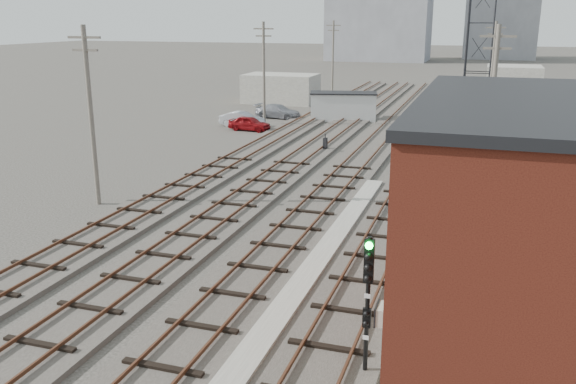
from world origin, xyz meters
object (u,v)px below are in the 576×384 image
at_px(car_silver, 242,119).
at_px(signal_mast, 368,297).
at_px(site_trailer, 343,106).
at_px(car_red, 249,123).
at_px(car_grey, 278,111).
at_px(switch_stand, 325,144).

bearing_deg(car_silver, signal_mast, -150.38).
bearing_deg(site_trailer, signal_mast, -89.33).
bearing_deg(car_silver, site_trailer, -47.54).
bearing_deg(car_red, signal_mast, -148.38).
distance_m(signal_mast, car_red, 37.64).
height_order(car_red, car_grey, car_grey).
bearing_deg(site_trailer, switch_stand, -95.28).
bearing_deg(switch_stand, signal_mast, -64.34).
height_order(signal_mast, car_grey, signal_mast).
height_order(signal_mast, site_trailer, signal_mast).
xyz_separation_m(car_red, car_grey, (0.15, 7.12, 0.03)).
xyz_separation_m(signal_mast, car_red, (-16.60, 33.74, -1.72)).
bearing_deg(car_red, car_grey, 4.21).
bearing_deg(site_trailer, car_silver, -153.42).
distance_m(switch_stand, car_silver, 12.36).
bearing_deg(car_grey, signal_mast, -151.29).
distance_m(site_trailer, car_red, 10.23).
relative_size(switch_stand, car_red, 0.32).
bearing_deg(signal_mast, site_trailer, 103.81).
distance_m(car_red, car_grey, 7.12).
distance_m(signal_mast, car_grey, 44.08).
relative_size(car_red, car_grey, 0.81).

